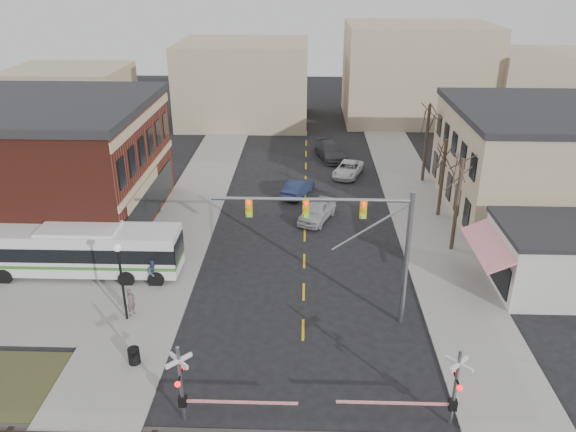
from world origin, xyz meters
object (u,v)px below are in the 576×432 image
object	(u,v)px
transit_bus	(82,250)
rr_crossing_east	(445,389)
pedestrian_far	(154,273)
car_d	(330,151)
car_b	(298,188)
street_lamp	(120,267)
traffic_signal_mast	(355,230)
car_a	(317,211)
rr_crossing_west	(191,386)
pedestrian_near	(131,302)
trash_bin	(134,356)
car_c	(348,169)

from	to	relation	value
transit_bus	rr_crossing_east	xyz separation A→B (m)	(20.56, -12.47, 0.13)
pedestrian_far	car_d	bearing A→B (deg)	36.39
car_b	car_d	bearing A→B (deg)	-85.82
street_lamp	car_b	bearing A→B (deg)	64.16
traffic_signal_mast	car_a	size ratio (longest dim) A/B	2.24
rr_crossing_west	street_lamp	xyz separation A→B (m)	(-5.28, 7.56, 1.54)
car_b	rr_crossing_east	bearing A→B (deg)	125.66
car_a	pedestrian_near	bearing A→B (deg)	-106.34
street_lamp	trash_bin	bearing A→B (deg)	-68.11
rr_crossing_west	car_d	bearing A→B (deg)	78.84
traffic_signal_mast	pedestrian_near	world-z (taller)	traffic_signal_mast
transit_bus	car_c	distance (m)	26.96
traffic_signal_mast	pedestrian_near	bearing A→B (deg)	-179.99
car_a	pedestrian_near	world-z (taller)	pedestrian_near
pedestrian_near	pedestrian_far	bearing A→B (deg)	12.39
transit_bus	car_d	bearing A→B (deg)	55.68
transit_bus	car_a	bearing A→B (deg)	31.00
street_lamp	trash_bin	distance (m)	5.10
trash_bin	car_b	xyz separation A→B (m)	(7.90, 23.37, 0.16)
car_b	pedestrian_far	size ratio (longest dim) A/B	2.44
transit_bus	car_d	size ratio (longest dim) A/B	2.22
car_b	trash_bin	bearing A→B (deg)	92.71
traffic_signal_mast	car_a	xyz separation A→B (m)	(-1.73, 13.89, -4.96)
transit_bus	rr_crossing_west	size ratio (longest dim) A/B	2.26
traffic_signal_mast	car_d	world-z (taller)	traffic_signal_mast
rr_crossing_west	car_a	xyz separation A→B (m)	(5.78, 21.87, -1.16)
trash_bin	car_b	distance (m)	24.67
car_d	car_b	bearing A→B (deg)	-121.32
pedestrian_near	rr_crossing_east	bearing A→B (deg)	-95.18
trash_bin	car_b	world-z (taller)	car_b
car_a	car_c	xyz separation A→B (m)	(3.13, 10.40, -0.15)
pedestrian_far	rr_crossing_west	bearing A→B (deg)	-96.88
car_a	car_b	world-z (taller)	car_a
traffic_signal_mast	car_b	world-z (taller)	traffic_signal_mast
rr_crossing_west	rr_crossing_east	xyz separation A→B (m)	(11.01, 0.18, 0.00)
car_d	pedestrian_near	xyz separation A→B (m)	(-12.47, -29.50, 0.15)
traffic_signal_mast	rr_crossing_west	xyz separation A→B (m)	(-7.52, -7.97, -3.80)
car_a	pedestrian_far	bearing A→B (deg)	-112.81
traffic_signal_mast	trash_bin	bearing A→B (deg)	-159.17
rr_crossing_east	street_lamp	bearing A→B (deg)	155.65
car_a	pedestrian_near	xyz separation A→B (m)	(-10.86, -13.90, 0.17)
car_c	pedestrian_far	bearing A→B (deg)	-104.37
transit_bus	car_d	world-z (taller)	transit_bus
car_b	pedestrian_far	bearing A→B (deg)	82.32
rr_crossing_west	trash_bin	bearing A→B (deg)	135.23
transit_bus	pedestrian_near	size ratio (longest dim) A/B	7.39
transit_bus	car_c	xyz separation A→B (m)	(18.46, 19.61, -1.18)
rr_crossing_east	traffic_signal_mast	bearing A→B (deg)	114.18
rr_crossing_east	pedestrian_far	bearing A→B (deg)	144.54
traffic_signal_mast	rr_crossing_east	world-z (taller)	traffic_signal_mast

